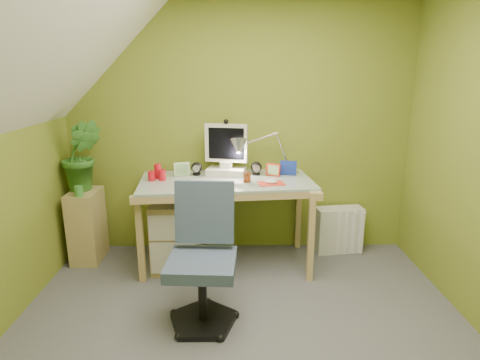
{
  "coord_description": "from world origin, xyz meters",
  "views": [
    {
      "loc": [
        -0.04,
        -2.14,
        1.71
      ],
      "look_at": [
        0.0,
        1.0,
        0.85
      ],
      "focal_mm": 30.0,
      "sensor_mm": 36.0,
      "label": 1
    }
  ],
  "objects_px": {
    "desk": "(227,222)",
    "monitor": "(226,146)",
    "radiator": "(339,230)",
    "side_ledge": "(87,226)",
    "task_chair": "(202,263)",
    "potted_plant": "(82,155)",
    "desk_lamp": "(276,143)"
  },
  "relations": [
    {
      "from": "potted_plant",
      "to": "desk_lamp",
      "type": "bearing_deg",
      "value": 1.35
    },
    {
      "from": "task_chair",
      "to": "monitor",
      "type": "bearing_deg",
      "value": 85.81
    },
    {
      "from": "radiator",
      "to": "potted_plant",
      "type": "bearing_deg",
      "value": 174.29
    },
    {
      "from": "task_chair",
      "to": "desk_lamp",
      "type": "bearing_deg",
      "value": 64.94
    },
    {
      "from": "monitor",
      "to": "radiator",
      "type": "bearing_deg",
      "value": 14.29
    },
    {
      "from": "side_ledge",
      "to": "task_chair",
      "type": "relative_size",
      "value": 0.71
    },
    {
      "from": "desk_lamp",
      "to": "radiator",
      "type": "bearing_deg",
      "value": 8.85
    },
    {
      "from": "potted_plant",
      "to": "radiator",
      "type": "distance_m",
      "value": 2.48
    },
    {
      "from": "task_chair",
      "to": "radiator",
      "type": "bearing_deg",
      "value": 46.64
    },
    {
      "from": "desk",
      "to": "side_ledge",
      "type": "xyz_separation_m",
      "value": [
        -1.28,
        0.09,
        -0.06
      ]
    },
    {
      "from": "radiator",
      "to": "task_chair",
      "type": "bearing_deg",
      "value": -144.83
    },
    {
      "from": "desk",
      "to": "task_chair",
      "type": "relative_size",
      "value": 1.59
    },
    {
      "from": "monitor",
      "to": "side_ledge",
      "type": "xyz_separation_m",
      "value": [
        -1.28,
        -0.09,
        -0.73
      ]
    },
    {
      "from": "side_ledge",
      "to": "monitor",
      "type": "bearing_deg",
      "value": 4.06
    },
    {
      "from": "desk",
      "to": "desk_lamp",
      "type": "relative_size",
      "value": 2.6
    },
    {
      "from": "radiator",
      "to": "desk",
      "type": "bearing_deg",
      "value": -175.88
    },
    {
      "from": "potted_plant",
      "to": "task_chair",
      "type": "height_order",
      "value": "potted_plant"
    },
    {
      "from": "side_ledge",
      "to": "desk",
      "type": "bearing_deg",
      "value": -3.97
    },
    {
      "from": "desk_lamp",
      "to": "radiator",
      "type": "xyz_separation_m",
      "value": [
        0.63,
        0.05,
        -0.85
      ]
    },
    {
      "from": "desk",
      "to": "potted_plant",
      "type": "distance_m",
      "value": 1.42
    },
    {
      "from": "desk",
      "to": "side_ledge",
      "type": "distance_m",
      "value": 1.29
    },
    {
      "from": "desk_lamp",
      "to": "radiator",
      "type": "height_order",
      "value": "desk_lamp"
    },
    {
      "from": "desk_lamp",
      "to": "radiator",
      "type": "distance_m",
      "value": 1.06
    },
    {
      "from": "potted_plant",
      "to": "task_chair",
      "type": "relative_size",
      "value": 0.69
    },
    {
      "from": "desk",
      "to": "monitor",
      "type": "height_order",
      "value": "monitor"
    },
    {
      "from": "side_ledge",
      "to": "radiator",
      "type": "bearing_deg",
      "value": 3.42
    },
    {
      "from": "desk",
      "to": "radiator",
      "type": "relative_size",
      "value": 3.34
    },
    {
      "from": "monitor",
      "to": "side_ledge",
      "type": "bearing_deg",
      "value": -164.31
    },
    {
      "from": "monitor",
      "to": "desk_lamp",
      "type": "distance_m",
      "value": 0.45
    },
    {
      "from": "monitor",
      "to": "radiator",
      "type": "relative_size",
      "value": 1.19
    },
    {
      "from": "desk_lamp",
      "to": "side_ledge",
      "type": "xyz_separation_m",
      "value": [
        -1.73,
        -0.09,
        -0.74
      ]
    },
    {
      "from": "task_chair",
      "to": "radiator",
      "type": "xyz_separation_m",
      "value": [
        1.23,
        1.15,
        -0.24
      ]
    }
  ]
}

